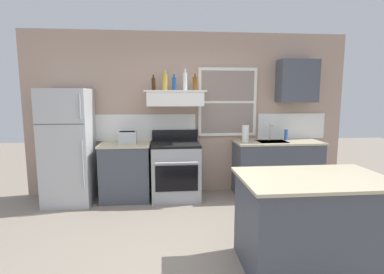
% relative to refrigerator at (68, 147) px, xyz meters
% --- Properties ---
extents(ground_plane, '(16.00, 16.00, 0.00)m').
position_rel_refrigerator_xyz_m(ground_plane, '(1.90, -1.84, -0.88)').
color(ground_plane, gray).
extents(back_wall, '(5.40, 0.11, 2.70)m').
position_rel_refrigerator_xyz_m(back_wall, '(1.93, 0.39, 0.47)').
color(back_wall, tan).
rests_on(back_wall, ground_plane).
extents(refrigerator, '(0.70, 0.72, 1.77)m').
position_rel_refrigerator_xyz_m(refrigerator, '(0.00, 0.00, 0.00)').
color(refrigerator, '#B7BABC').
rests_on(refrigerator, ground_plane).
extents(counter_left_of_stove, '(0.79, 0.63, 0.91)m').
position_rel_refrigerator_xyz_m(counter_left_of_stove, '(0.85, 0.06, -0.43)').
color(counter_left_of_stove, '#474C56').
rests_on(counter_left_of_stove, ground_plane).
extents(toaster, '(0.30, 0.20, 0.19)m').
position_rel_refrigerator_xyz_m(toaster, '(0.89, 0.07, 0.13)').
color(toaster, silver).
rests_on(toaster, counter_left_of_stove).
extents(stove_range, '(0.76, 0.69, 1.09)m').
position_rel_refrigerator_xyz_m(stove_range, '(1.65, 0.02, -0.42)').
color(stove_range, '#9EA0A5').
rests_on(stove_range, ground_plane).
extents(range_hood_shelf, '(0.96, 0.52, 0.24)m').
position_rel_refrigerator_xyz_m(range_hood_shelf, '(1.65, 0.12, 0.74)').
color(range_hood_shelf, white).
extents(bottle_brown_stout, '(0.06, 0.06, 0.24)m').
position_rel_refrigerator_xyz_m(bottle_brown_stout, '(1.31, 0.17, 0.96)').
color(bottle_brown_stout, '#381E0F').
rests_on(bottle_brown_stout, range_hood_shelf).
extents(bottle_champagne_gold_foil, '(0.08, 0.08, 0.31)m').
position_rel_refrigerator_xyz_m(bottle_champagne_gold_foil, '(1.49, 0.14, 0.99)').
color(bottle_champagne_gold_foil, '#B29333').
rests_on(bottle_champagne_gold_foil, range_hood_shelf).
extents(bottle_blue_liqueur, '(0.07, 0.07, 0.26)m').
position_rel_refrigerator_xyz_m(bottle_blue_liqueur, '(1.64, 0.17, 0.97)').
color(bottle_blue_liqueur, '#1E478C').
rests_on(bottle_blue_liqueur, range_hood_shelf).
extents(bottle_clear_tall, '(0.06, 0.06, 0.33)m').
position_rel_refrigerator_xyz_m(bottle_clear_tall, '(1.81, 0.10, 1.00)').
color(bottle_clear_tall, silver).
rests_on(bottle_clear_tall, range_hood_shelf).
extents(bottle_amber_wine, '(0.07, 0.07, 0.27)m').
position_rel_refrigerator_xyz_m(bottle_amber_wine, '(1.98, 0.18, 0.97)').
color(bottle_amber_wine, brown).
rests_on(bottle_amber_wine, range_hood_shelf).
extents(counter_right_with_sink, '(1.43, 0.63, 0.91)m').
position_rel_refrigerator_xyz_m(counter_right_with_sink, '(3.35, 0.06, -0.43)').
color(counter_right_with_sink, '#474C56').
rests_on(counter_right_with_sink, ground_plane).
extents(sink_faucet, '(0.03, 0.17, 0.28)m').
position_rel_refrigerator_xyz_m(sink_faucet, '(3.25, 0.16, 0.20)').
color(sink_faucet, silver).
rests_on(sink_faucet, counter_right_with_sink).
extents(paper_towel_roll, '(0.11, 0.11, 0.27)m').
position_rel_refrigerator_xyz_m(paper_towel_roll, '(2.80, 0.06, 0.16)').
color(paper_towel_roll, white).
rests_on(paper_towel_roll, counter_right_with_sink).
extents(dish_soap_bottle, '(0.06, 0.06, 0.18)m').
position_rel_refrigerator_xyz_m(dish_soap_bottle, '(3.53, 0.16, 0.12)').
color(dish_soap_bottle, blue).
rests_on(dish_soap_bottle, counter_right_with_sink).
extents(kitchen_island, '(1.40, 0.90, 0.91)m').
position_rel_refrigerator_xyz_m(kitchen_island, '(2.88, -2.07, -0.43)').
color(kitchen_island, '#474C56').
rests_on(kitchen_island, ground_plane).
extents(upper_cabinet_right, '(0.64, 0.32, 0.70)m').
position_rel_refrigerator_xyz_m(upper_cabinet_right, '(3.70, 0.20, 1.02)').
color(upper_cabinet_right, '#474C56').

